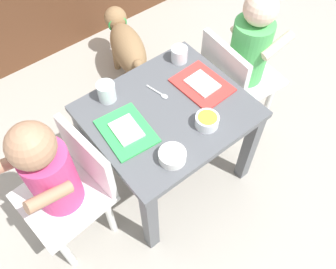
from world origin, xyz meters
name	(u,v)px	position (x,y,z in m)	size (l,w,h in m)	color
ground_plane	(168,171)	(0.00, 0.00, 0.00)	(7.00, 7.00, 0.00)	#9E998E
dining_table	(168,124)	(0.00, 0.00, 0.36)	(0.56, 0.49, 0.44)	#515459
seated_child_left	(55,175)	(-0.44, 0.02, 0.43)	(0.31, 0.31, 0.69)	white
seated_child_right	(247,53)	(0.44, 0.04, 0.43)	(0.30, 0.30, 0.70)	white
dog	(126,45)	(0.22, 0.62, 0.20)	(0.25, 0.45, 0.31)	olive
food_tray_left	(127,131)	(-0.17, 0.01, 0.44)	(0.17, 0.21, 0.02)	green
food_tray_right	(202,85)	(0.17, 0.01, 0.44)	(0.17, 0.21, 0.02)	red
water_cup_left	(179,55)	(0.19, 0.17, 0.46)	(0.06, 0.06, 0.06)	white
water_cup_right	(107,92)	(-0.14, 0.18, 0.47)	(0.07, 0.07, 0.07)	white
veggie_bowl_far	(207,121)	(0.06, -0.14, 0.46)	(0.08, 0.08, 0.04)	white
cereal_bowl_left_side	(172,156)	(-0.12, -0.17, 0.46)	(0.09, 0.09, 0.04)	white
spoon_by_left_tray	(159,93)	(0.02, 0.08, 0.44)	(0.03, 0.10, 0.01)	silver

